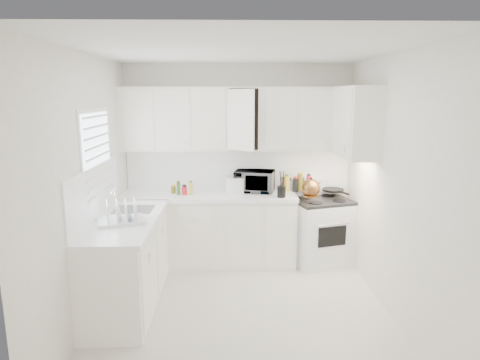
{
  "coord_description": "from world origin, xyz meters",
  "views": [
    {
      "loc": [
        -0.11,
        -3.98,
        2.21
      ],
      "look_at": [
        0.0,
        0.7,
        1.25
      ],
      "focal_mm": 31.4,
      "sensor_mm": 36.0,
      "label": 1
    }
  ],
  "objects_px": {
    "stove": "(321,223)",
    "microwave": "(255,179)",
    "utensil_crock": "(282,184)",
    "tea_kettle": "(311,187)",
    "rice_cooker": "(235,184)",
    "dish_rack": "(120,211)"
  },
  "relations": [
    {
      "from": "stove",
      "to": "microwave",
      "type": "distance_m",
      "value": 1.05
    },
    {
      "from": "utensil_crock",
      "to": "tea_kettle",
      "type": "bearing_deg",
      "value": 6.44
    },
    {
      "from": "stove",
      "to": "rice_cooker",
      "type": "bearing_deg",
      "value": 161.69
    },
    {
      "from": "stove",
      "to": "microwave",
      "type": "relative_size",
      "value": 2.2
    },
    {
      "from": "rice_cooker",
      "to": "utensil_crock",
      "type": "relative_size",
      "value": 0.73
    },
    {
      "from": "stove",
      "to": "microwave",
      "type": "bearing_deg",
      "value": 155.11
    },
    {
      "from": "tea_kettle",
      "to": "utensil_crock",
      "type": "height_order",
      "value": "utensil_crock"
    },
    {
      "from": "microwave",
      "to": "rice_cooker",
      "type": "distance_m",
      "value": 0.28
    },
    {
      "from": "utensil_crock",
      "to": "microwave",
      "type": "bearing_deg",
      "value": 133.57
    },
    {
      "from": "microwave",
      "to": "utensil_crock",
      "type": "height_order",
      "value": "utensil_crock"
    },
    {
      "from": "microwave",
      "to": "tea_kettle",
      "type": "bearing_deg",
      "value": -9.61
    },
    {
      "from": "tea_kettle",
      "to": "utensil_crock",
      "type": "relative_size",
      "value": 0.84
    },
    {
      "from": "tea_kettle",
      "to": "dish_rack",
      "type": "height_order",
      "value": "tea_kettle"
    },
    {
      "from": "stove",
      "to": "utensil_crock",
      "type": "relative_size",
      "value": 3.23
    },
    {
      "from": "microwave",
      "to": "stove",
      "type": "bearing_deg",
      "value": 4.67
    },
    {
      "from": "stove",
      "to": "utensil_crock",
      "type": "height_order",
      "value": "utensil_crock"
    },
    {
      "from": "tea_kettle",
      "to": "utensil_crock",
      "type": "distance_m",
      "value": 0.38
    },
    {
      "from": "tea_kettle",
      "to": "rice_cooker",
      "type": "relative_size",
      "value": 1.15
    },
    {
      "from": "microwave",
      "to": "utensil_crock",
      "type": "xyz_separation_m",
      "value": [
        0.32,
        -0.33,
        0.0
      ]
    },
    {
      "from": "tea_kettle",
      "to": "dish_rack",
      "type": "bearing_deg",
      "value": -178.05
    },
    {
      "from": "microwave",
      "to": "utensil_crock",
      "type": "distance_m",
      "value": 0.46
    },
    {
      "from": "rice_cooker",
      "to": "utensil_crock",
      "type": "height_order",
      "value": "utensil_crock"
    }
  ]
}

